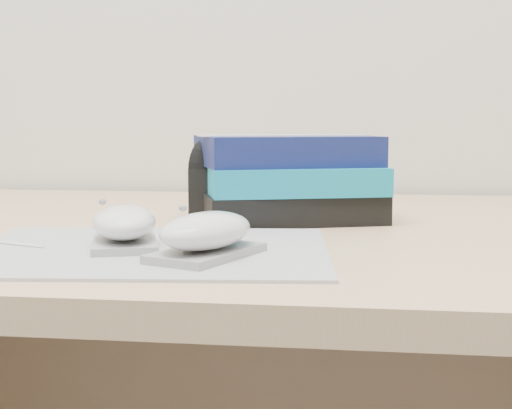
# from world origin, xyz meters

# --- Properties ---
(desk) EXTENTS (1.60, 0.80, 0.73)m
(desk) POSITION_xyz_m (0.00, 1.64, 0.50)
(desk) COLOR tan
(desk) RESTS_ON ground
(mousepad) EXTENTS (0.38, 0.31, 0.00)m
(mousepad) POSITION_xyz_m (-0.21, 1.37, 0.73)
(mousepad) COLOR gray
(mousepad) RESTS_ON desk
(mouse_rear) EXTENTS (0.09, 0.13, 0.05)m
(mouse_rear) POSITION_xyz_m (-0.24, 1.38, 0.75)
(mouse_rear) COLOR #959497
(mouse_rear) RESTS_ON mousepad
(mouse_front) EXTENTS (0.10, 0.13, 0.05)m
(mouse_front) POSITION_xyz_m (-0.15, 1.33, 0.75)
(mouse_front) COLOR gray
(mouse_front) RESTS_ON mousepad
(book_stack) EXTENTS (0.27, 0.24, 0.11)m
(book_stack) POSITION_xyz_m (-0.10, 1.63, 0.78)
(book_stack) COLOR black
(book_stack) RESTS_ON desk
(pouch) EXTENTS (0.14, 0.11, 0.10)m
(pouch) POSITION_xyz_m (-0.15, 1.61, 0.78)
(pouch) COLOR black
(pouch) RESTS_ON desk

